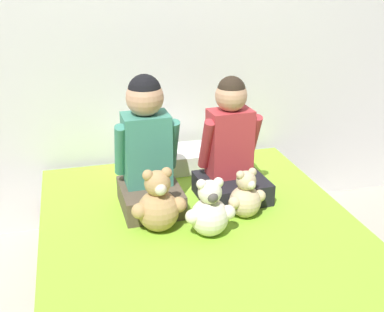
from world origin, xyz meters
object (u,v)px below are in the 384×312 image
(child_on_right, at_px, (231,150))
(teddy_bear_between_children, at_px, (210,211))
(child_on_left, at_px, (147,151))
(pillow_at_headboard, at_px, (171,160))
(bed, at_px, (209,279))
(teddy_bear_held_by_left_child, at_px, (158,205))
(teddy_bear_held_by_right_child, at_px, (246,197))

(child_on_right, distance_m, teddy_bear_between_children, 0.43)
(child_on_left, relative_size, pillow_at_headboard, 1.18)
(bed, relative_size, teddy_bear_held_by_left_child, 6.37)
(child_on_right, distance_m, teddy_bear_held_by_left_child, 0.51)
(child_on_left, xyz_separation_m, teddy_bear_held_by_right_child, (0.43, -0.23, -0.19))
(teddy_bear_held_by_left_child, height_order, pillow_at_headboard, teddy_bear_held_by_left_child)
(pillow_at_headboard, bearing_deg, teddy_bear_between_children, -89.04)
(child_on_left, height_order, pillow_at_headboard, child_on_left)
(teddy_bear_held_by_left_child, relative_size, teddy_bear_held_by_right_child, 1.24)
(bed, bearing_deg, teddy_bear_held_by_right_child, 34.58)
(bed, height_order, teddy_bear_held_by_right_child, teddy_bear_held_by_right_child)
(bed, xyz_separation_m, child_on_right, (0.22, 0.38, 0.47))
(bed, relative_size, child_on_left, 2.90)
(bed, xyz_separation_m, child_on_left, (-0.20, 0.39, 0.51))
(bed, xyz_separation_m, teddy_bear_held_by_right_child, (0.23, 0.16, 0.32))
(child_on_left, bearing_deg, teddy_bear_held_by_right_child, -30.04)
(child_on_right, xyz_separation_m, teddy_bear_held_by_left_child, (-0.43, -0.24, -0.13))
(child_on_left, height_order, teddy_bear_between_children, child_on_left)
(teddy_bear_between_children, distance_m, pillow_at_headboard, 0.76)
(child_on_right, xyz_separation_m, teddy_bear_held_by_right_child, (0.00, -0.23, -0.15))
(child_on_left, distance_m, teddy_bear_between_children, 0.45)
(teddy_bear_held_by_left_child, relative_size, pillow_at_headboard, 0.54)
(bed, height_order, teddy_bear_between_children, teddy_bear_between_children)
(bed, xyz_separation_m, teddy_bear_between_children, (0.01, 0.04, 0.33))
(pillow_at_headboard, bearing_deg, child_on_left, -115.94)
(child_on_right, height_order, pillow_at_headboard, child_on_right)
(teddy_bear_between_children, relative_size, pillow_at_headboard, 0.49)
(teddy_bear_held_by_left_child, xyz_separation_m, pillow_at_headboard, (0.20, 0.66, -0.07))
(pillow_at_headboard, bearing_deg, child_on_right, -61.92)
(child_on_left, distance_m, teddy_bear_held_by_left_child, 0.30)
(child_on_left, bearing_deg, child_on_right, -2.45)
(bed, bearing_deg, teddy_bear_held_by_left_child, 144.93)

